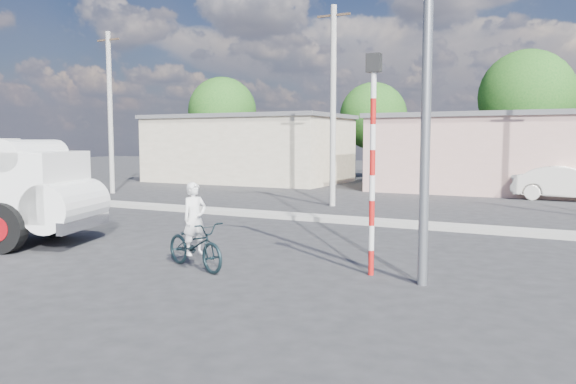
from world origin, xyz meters
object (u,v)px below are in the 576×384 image
at_px(cyclist, 195,233).
at_px(traffic_pole, 373,145).
at_px(car_cream, 569,183).
at_px(streetlight, 419,13).
at_px(bicycle, 195,245).

bearing_deg(cyclist, traffic_pole, -51.12).
height_order(car_cream, traffic_pole, traffic_pole).
bearing_deg(traffic_pole, streetlight, -17.73).
xyz_separation_m(traffic_pole, streetlight, (0.94, -0.30, 2.37)).
bearing_deg(cyclist, streetlight, -58.54).
bearing_deg(traffic_pole, car_cream, 78.96).
bearing_deg(streetlight, traffic_pole, 162.27).
xyz_separation_m(cyclist, streetlight, (4.40, 0.85, 4.20)).
relative_size(car_cream, streetlight, 0.52).
xyz_separation_m(bicycle, streetlight, (4.40, 0.85, 4.46)).
xyz_separation_m(car_cream, traffic_pole, (-3.35, -17.17, 1.82)).
distance_m(cyclist, streetlight, 6.15).
bearing_deg(cyclist, bicycle, 20.59).
relative_size(bicycle, traffic_pole, 0.44).
height_order(cyclist, car_cream, car_cream).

